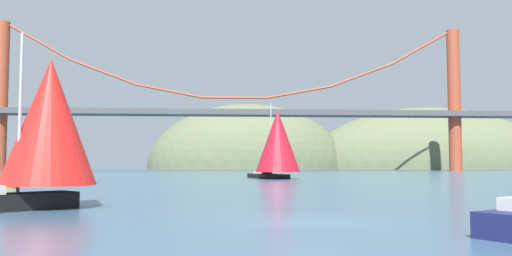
{
  "coord_description": "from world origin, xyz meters",
  "views": [
    {
      "loc": [
        -3.17,
        -17.89,
        2.07
      ],
      "look_at": [
        0.0,
        27.48,
        5.04
      ],
      "focal_mm": 36.4,
      "sensor_mm": 36.0,
      "label": 1
    }
  ],
  "objects": [
    {
      "name": "suspension_bridge",
      "position": [
        0.0,
        95.0,
        14.01
      ],
      "size": [
        135.22,
        6.0,
        32.27
      ],
      "color": "#A34228",
      "rests_on": "ground_plane"
    },
    {
      "name": "sailboat_crimson_sail",
      "position": [
        3.86,
        45.2,
        4.46
      ],
      "size": [
        7.28,
        9.47,
        9.4
      ],
      "color": "black",
      "rests_on": "ground_plane"
    },
    {
      "name": "sailboat_red_spinnaker",
      "position": [
        -10.99,
        6.03,
        3.64
      ],
      "size": [
        7.19,
        6.99,
        7.73
      ],
      "color": "black",
      "rests_on": "ground_plane"
    },
    {
      "name": "headland_center",
      "position": [
        5.0,
        135.0,
        0.0
      ],
      "size": [
        58.49,
        44.0,
        38.25
      ],
      "primitive_type": "ellipsoid",
      "color": "#5B6647",
      "rests_on": "ground_plane"
    },
    {
      "name": "headland_right",
      "position": [
        60.0,
        135.0,
        0.0
      ],
      "size": [
        74.89,
        44.0,
        37.08
      ],
      "primitive_type": "ellipsoid",
      "color": "#5B6647",
      "rests_on": "ground_plane"
    },
    {
      "name": "channel_buoy",
      "position": [
        -19.82,
        25.03,
        0.37
      ],
      "size": [
        1.1,
        1.1,
        2.64
      ],
      "color": "gold",
      "rests_on": "ground_plane"
    },
    {
      "name": "ground_plane",
      "position": [
        0.0,
        0.0,
        0.0
      ],
      "size": [
        360.0,
        360.0,
        0.0
      ],
      "primitive_type": "plane",
      "color": "#385670"
    }
  ]
}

